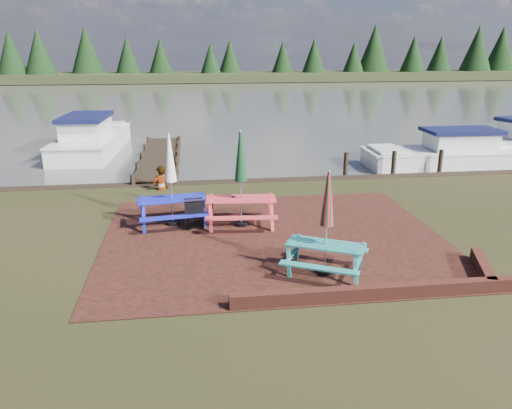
{
  "coord_description": "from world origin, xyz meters",
  "views": [
    {
      "loc": [
        -2.13,
        -11.29,
        4.93
      ],
      "look_at": [
        -0.5,
        0.92,
        1.0
      ],
      "focal_mm": 35.0,
      "sensor_mm": 36.0,
      "label": 1
    }
  ],
  "objects_px": {
    "boat_near": "(445,155)",
    "boat_jetty": "(91,140)",
    "picnic_table_red": "(241,194)",
    "picnic_table_teal": "(326,239)",
    "picnic_table_blue": "(172,194)",
    "jetty": "(160,157)",
    "chalkboard": "(194,214)",
    "person": "(160,166)"
  },
  "relations": [
    {
      "from": "boat_jetty",
      "to": "boat_near",
      "type": "bearing_deg",
      "value": -14.55
    },
    {
      "from": "boat_jetty",
      "to": "chalkboard",
      "type": "bearing_deg",
      "value": -64.74
    },
    {
      "from": "boat_near",
      "to": "picnic_table_red",
      "type": "bearing_deg",
      "value": 126.62
    },
    {
      "from": "chalkboard",
      "to": "boat_near",
      "type": "distance_m",
      "value": 13.11
    },
    {
      "from": "picnic_table_red",
      "to": "chalkboard",
      "type": "distance_m",
      "value": 1.43
    },
    {
      "from": "boat_jetty",
      "to": "person",
      "type": "bearing_deg",
      "value": -61.26
    },
    {
      "from": "picnic_table_teal",
      "to": "picnic_table_red",
      "type": "xyz_separation_m",
      "value": [
        -1.54,
        3.41,
        0.12
      ]
    },
    {
      "from": "picnic_table_red",
      "to": "picnic_table_blue",
      "type": "relative_size",
      "value": 1.03
    },
    {
      "from": "jetty",
      "to": "boat_jetty",
      "type": "xyz_separation_m",
      "value": [
        -3.49,
        2.85,
        0.33
      ]
    },
    {
      "from": "picnic_table_teal",
      "to": "picnic_table_blue",
      "type": "relative_size",
      "value": 0.9
    },
    {
      "from": "chalkboard",
      "to": "jetty",
      "type": "relative_size",
      "value": 0.09
    },
    {
      "from": "boat_jetty",
      "to": "picnic_table_blue",
      "type": "bearing_deg",
      "value": -66.62
    },
    {
      "from": "person",
      "to": "boat_jetty",
      "type": "bearing_deg",
      "value": -85.19
    },
    {
      "from": "picnic_table_red",
      "to": "boat_jetty",
      "type": "relative_size",
      "value": 0.36
    },
    {
      "from": "boat_near",
      "to": "person",
      "type": "distance_m",
      "value": 12.54
    },
    {
      "from": "jetty",
      "to": "boat_near",
      "type": "relative_size",
      "value": 1.33
    },
    {
      "from": "picnic_table_teal",
      "to": "person",
      "type": "xyz_separation_m",
      "value": [
        -4.0,
        7.52,
        0.02
      ]
    },
    {
      "from": "picnic_table_red",
      "to": "jetty",
      "type": "xyz_separation_m",
      "value": [
        -2.73,
        9.17,
        -0.84
      ]
    },
    {
      "from": "picnic_table_blue",
      "to": "person",
      "type": "bearing_deg",
      "value": 90.15
    },
    {
      "from": "picnic_table_blue",
      "to": "boat_jetty",
      "type": "xyz_separation_m",
      "value": [
        -4.28,
        11.69,
        -0.48
      ]
    },
    {
      "from": "jetty",
      "to": "person",
      "type": "relative_size",
      "value": 5.29
    },
    {
      "from": "picnic_table_red",
      "to": "picnic_table_teal",
      "type": "bearing_deg",
      "value": -60.95
    },
    {
      "from": "jetty",
      "to": "boat_jetty",
      "type": "bearing_deg",
      "value": 140.76
    },
    {
      "from": "picnic_table_blue",
      "to": "jetty",
      "type": "bearing_deg",
      "value": 87.52
    },
    {
      "from": "chalkboard",
      "to": "boat_near",
      "type": "bearing_deg",
      "value": 27.55
    },
    {
      "from": "boat_near",
      "to": "person",
      "type": "relative_size",
      "value": 3.97
    },
    {
      "from": "boat_near",
      "to": "boat_jetty",
      "type": "bearing_deg",
      "value": 73.61
    },
    {
      "from": "picnic_table_teal",
      "to": "picnic_table_red",
      "type": "relative_size",
      "value": 0.88
    },
    {
      "from": "picnic_table_red",
      "to": "chalkboard",
      "type": "bearing_deg",
      "value": -171.0
    },
    {
      "from": "person",
      "to": "picnic_table_blue",
      "type": "bearing_deg",
      "value": 77.08
    },
    {
      "from": "chalkboard",
      "to": "person",
      "type": "bearing_deg",
      "value": 100.34
    },
    {
      "from": "picnic_table_blue",
      "to": "jetty",
      "type": "relative_size",
      "value": 0.29
    },
    {
      "from": "boat_jetty",
      "to": "person",
      "type": "distance_m",
      "value": 8.77
    },
    {
      "from": "picnic_table_blue",
      "to": "person",
      "type": "xyz_separation_m",
      "value": [
        -0.51,
        3.79,
        -0.07
      ]
    },
    {
      "from": "picnic_table_teal",
      "to": "picnic_table_red",
      "type": "height_order",
      "value": "picnic_table_red"
    },
    {
      "from": "picnic_table_blue",
      "to": "boat_jetty",
      "type": "relative_size",
      "value": 0.35
    },
    {
      "from": "picnic_table_red",
      "to": "boat_near",
      "type": "distance_m",
      "value": 11.96
    },
    {
      "from": "picnic_table_teal",
      "to": "jetty",
      "type": "distance_m",
      "value": 13.3
    },
    {
      "from": "chalkboard",
      "to": "person",
      "type": "relative_size",
      "value": 0.49
    },
    {
      "from": "chalkboard",
      "to": "jetty",
      "type": "xyz_separation_m",
      "value": [
        -1.4,
        9.27,
        -0.32
      ]
    },
    {
      "from": "picnic_table_teal",
      "to": "picnic_table_red",
      "type": "bearing_deg",
      "value": 141.83
    },
    {
      "from": "jetty",
      "to": "boat_jetty",
      "type": "height_order",
      "value": "boat_jetty"
    }
  ]
}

